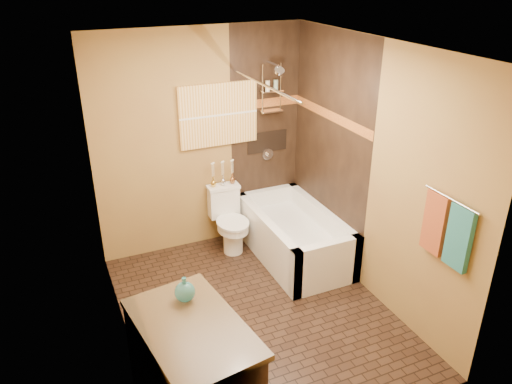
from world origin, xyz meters
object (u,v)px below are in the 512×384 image
sunset_painting (218,115)px  vanity (194,377)px  toilet (229,219)px  bathtub (294,239)px

sunset_painting → vanity: (-1.12, -2.48, -1.09)m
sunset_painting → vanity: 2.93m
toilet → vanity: size_ratio=0.66×
sunset_painting → bathtub: bearing=-50.4°
sunset_painting → vanity: sunset_painting is taller
bathtub → toilet: 0.78m
bathtub → sunset_painting: bearing=129.6°
bathtub → toilet: toilet is taller
sunset_painting → bathtub: sunset_painting is taller
bathtub → vanity: size_ratio=1.35×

